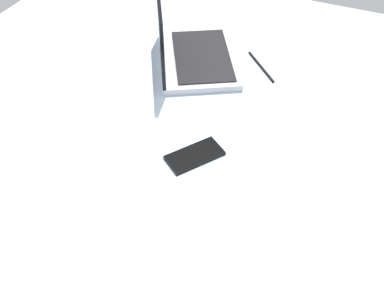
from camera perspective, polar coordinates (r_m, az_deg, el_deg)
bed_mattress at (r=124.79cm, az=-8.91°, el=-0.45°), size 180.00×140.00×18.00cm
laptop at (r=137.54cm, az=-0.60°, el=12.10°), size 40.01×36.10×23.00cm
cell_phone at (r=108.06cm, az=0.34°, el=-1.48°), size 15.32×13.74×0.80cm
charger_cable at (r=138.99cm, az=8.92°, el=9.88°), size 12.80×12.08×0.60cm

